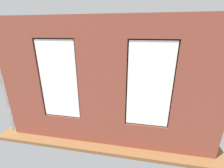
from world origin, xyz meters
TOP-DOWN VIEW (x-y plane):
  - ground_plane at (0.00, 0.00)m, footprint 6.26×5.61m
  - brick_wall_with_windows at (0.00, 2.42)m, footprint 5.66×0.30m
  - white_wall_right at (2.78, 0.20)m, footprint 0.10×4.61m
  - couch_by_window at (0.11, 1.78)m, footprint 1.89×0.87m
  - couch_left at (-2.13, 0.26)m, footprint 0.97×1.99m
  - coffee_table at (0.44, -0.01)m, footprint 1.58×0.80m
  - cup_ceramic at (0.00, -0.15)m, footprint 0.08×0.08m
  - candle_jar at (0.91, 0.11)m, footprint 0.08×0.08m
  - table_plant_small at (0.44, -0.01)m, footprint 0.16×0.16m
  - remote_silver at (0.64, -0.11)m, footprint 0.14×0.16m
  - remote_gray at (0.32, 0.11)m, footprint 0.12×0.17m
  - media_console at (2.48, -0.30)m, footprint 1.27×0.42m
  - tv_flatscreen at (2.48, -0.31)m, footprint 0.95×0.20m
  - potted_plant_near_tv at (1.93, 0.78)m, footprint 0.64×0.64m
  - potted_plant_between_couches at (-1.29, 1.73)m, footprint 0.69×0.70m
  - potted_plant_foreground_right at (2.18, -1.76)m, footprint 0.76×0.77m
  - potted_plant_mid_room_small at (-0.82, -1.19)m, footprint 0.38×0.38m
  - potted_plant_beside_window_right at (1.32, 1.88)m, footprint 1.05×1.07m
  - potted_plant_by_left_couch at (-1.73, -1.16)m, footprint 0.32×0.32m
  - potted_plant_corner_far_left at (-2.28, 1.88)m, footprint 0.44×0.44m
  - potted_plant_corner_near_left at (-2.28, -1.81)m, footprint 0.55×0.55m

SIDE VIEW (x-z plane):
  - ground_plane at x=0.00m, z-range -0.10..0.00m
  - media_console at x=2.48m, z-range 0.00..0.56m
  - couch_left at x=-2.13m, z-range -0.07..0.73m
  - couch_by_window at x=0.11m, z-range -0.07..0.73m
  - coffee_table at x=0.44m, z-range 0.16..0.56m
  - potted_plant_mid_room_small at x=-0.82m, z-range 0.10..0.67m
  - potted_plant_by_left_couch at x=-1.73m, z-range 0.10..0.69m
  - remote_silver at x=0.64m, z-range 0.40..0.43m
  - remote_gray at x=0.32m, z-range 0.40..0.43m
  - potted_plant_foreground_right at x=2.18m, z-range -0.12..0.95m
  - potted_plant_corner_far_left at x=-2.28m, z-range 0.09..0.81m
  - cup_ceramic at x=0.00m, z-range 0.40..0.50m
  - candle_jar at x=0.91m, z-range 0.40..0.53m
  - potted_plant_corner_near_left at x=-2.28m, z-range 0.09..0.89m
  - table_plant_small at x=0.44m, z-range 0.41..0.68m
  - potted_plant_near_tv at x=1.93m, z-range 0.15..1.15m
  - potted_plant_between_couches at x=-1.29m, z-range 0.04..1.32m
  - potted_plant_beside_window_right at x=1.32m, z-range 0.16..1.49m
  - tv_flatscreen at x=2.48m, z-range 0.56..1.22m
  - brick_wall_with_windows at x=0.00m, z-range -0.03..3.24m
  - white_wall_right at x=2.78m, z-range 0.00..3.28m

